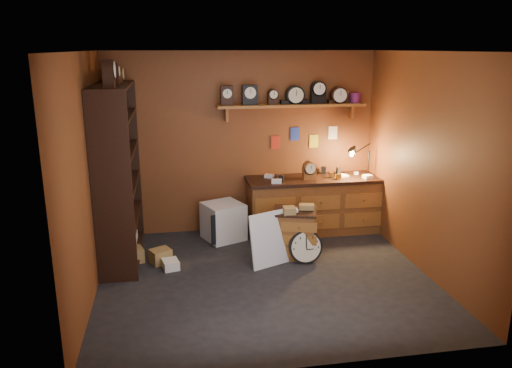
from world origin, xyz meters
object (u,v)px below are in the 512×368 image
object	(u,v)px
low_cabinet	(295,231)
big_round_clock	(305,247)
shelving_unit	(115,167)
workbench	(315,202)

from	to	relation	value
low_cabinet	big_round_clock	xyz separation A→B (m)	(0.09, -0.25, -0.14)
low_cabinet	big_round_clock	world-z (taller)	low_cabinet
shelving_unit	big_round_clock	bearing A→B (deg)	-14.32
shelving_unit	low_cabinet	bearing A→B (deg)	-8.95
workbench	low_cabinet	distance (m)	1.02
shelving_unit	workbench	xyz separation A→B (m)	(2.84, 0.49, -0.78)
workbench	low_cabinet	bearing A→B (deg)	-121.78
big_round_clock	low_cabinet	bearing A→B (deg)	109.54
shelving_unit	workbench	world-z (taller)	shelving_unit
shelving_unit	low_cabinet	world-z (taller)	shelving_unit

